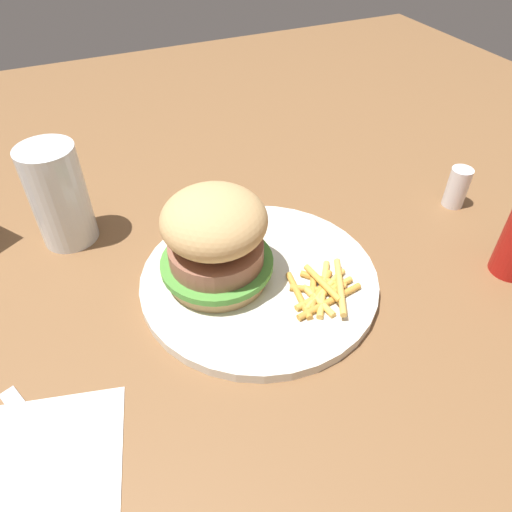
{
  "coord_description": "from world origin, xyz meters",
  "views": [
    {
      "loc": [
        0.35,
        -0.16,
        0.38
      ],
      "look_at": [
        0.01,
        -0.0,
        0.04
      ],
      "focal_mm": 33.28,
      "sensor_mm": 36.0,
      "label": 1
    }
  ],
  "objects_px": {
    "fork": "(54,455)",
    "drink_glass": "(61,202)",
    "plate": "(256,280)",
    "salt_shaker": "(457,187)",
    "napkin": "(54,455)",
    "fries_pile": "(322,291)",
    "sandwich": "(215,239)"
  },
  "relations": [
    {
      "from": "fork",
      "to": "drink_glass",
      "type": "bearing_deg",
      "value": 169.15
    },
    {
      "from": "plate",
      "to": "salt_shaker",
      "type": "relative_size",
      "value": 4.79
    },
    {
      "from": "fork",
      "to": "drink_glass",
      "type": "distance_m",
      "value": 0.29
    },
    {
      "from": "plate",
      "to": "salt_shaker",
      "type": "xyz_separation_m",
      "value": [
        -0.03,
        0.31,
        0.02
      ]
    },
    {
      "from": "salt_shaker",
      "to": "plate",
      "type": "bearing_deg",
      "value": -84.51
    },
    {
      "from": "napkin",
      "to": "fork",
      "type": "relative_size",
      "value": 0.66
    },
    {
      "from": "drink_glass",
      "to": "fork",
      "type": "bearing_deg",
      "value": -10.85
    },
    {
      "from": "fries_pile",
      "to": "drink_glass",
      "type": "relative_size",
      "value": 0.67
    },
    {
      "from": "fork",
      "to": "drink_glass",
      "type": "relative_size",
      "value": 1.34
    },
    {
      "from": "fries_pile",
      "to": "fork",
      "type": "distance_m",
      "value": 0.29
    },
    {
      "from": "napkin",
      "to": "salt_shaker",
      "type": "relative_size",
      "value": 2.0
    },
    {
      "from": "salt_shaker",
      "to": "fries_pile",
      "type": "bearing_deg",
      "value": -71.91
    },
    {
      "from": "drink_glass",
      "to": "salt_shaker",
      "type": "relative_size",
      "value": 2.27
    },
    {
      "from": "sandwich",
      "to": "fries_pile",
      "type": "distance_m",
      "value": 0.13
    },
    {
      "from": "sandwich",
      "to": "salt_shaker",
      "type": "height_order",
      "value": "sandwich"
    },
    {
      "from": "drink_glass",
      "to": "fries_pile",
      "type": "bearing_deg",
      "value": 45.67
    },
    {
      "from": "drink_glass",
      "to": "napkin",
      "type": "bearing_deg",
      "value": -11.02
    },
    {
      "from": "plate",
      "to": "sandwich",
      "type": "height_order",
      "value": "sandwich"
    },
    {
      "from": "plate",
      "to": "napkin",
      "type": "xyz_separation_m",
      "value": [
        0.11,
        -0.23,
        -0.01
      ]
    },
    {
      "from": "fries_pile",
      "to": "drink_glass",
      "type": "height_order",
      "value": "drink_glass"
    },
    {
      "from": "fries_pile",
      "to": "drink_glass",
      "type": "distance_m",
      "value": 0.32
    },
    {
      "from": "drink_glass",
      "to": "plate",
      "type": "bearing_deg",
      "value": 45.99
    },
    {
      "from": "plate",
      "to": "fries_pile",
      "type": "xyz_separation_m",
      "value": [
        0.05,
        0.05,
        0.01
      ]
    },
    {
      "from": "salt_shaker",
      "to": "sandwich",
      "type": "bearing_deg",
      "value": -87.94
    },
    {
      "from": "sandwich",
      "to": "fork",
      "type": "height_order",
      "value": "sandwich"
    },
    {
      "from": "plate",
      "to": "drink_glass",
      "type": "distance_m",
      "value": 0.25
    },
    {
      "from": "plate",
      "to": "sandwich",
      "type": "xyz_separation_m",
      "value": [
        -0.02,
        -0.04,
        0.06
      ]
    },
    {
      "from": "napkin",
      "to": "fork",
      "type": "xyz_separation_m",
      "value": [
        0.0,
        0.0,
        0.0
      ]
    },
    {
      "from": "sandwich",
      "to": "salt_shaker",
      "type": "distance_m",
      "value": 0.35
    },
    {
      "from": "plate",
      "to": "napkin",
      "type": "distance_m",
      "value": 0.26
    },
    {
      "from": "sandwich",
      "to": "drink_glass",
      "type": "bearing_deg",
      "value": -138.03
    },
    {
      "from": "sandwich",
      "to": "fork",
      "type": "bearing_deg",
      "value": -55.79
    }
  ]
}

